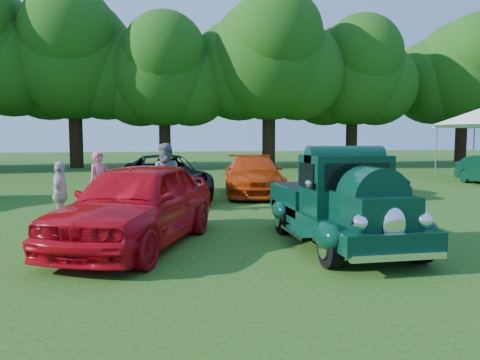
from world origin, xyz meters
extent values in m
plane|color=#224710|center=(0.00, 0.00, 0.00)|extent=(120.00, 120.00, 0.00)
cylinder|color=black|center=(1.02, -1.54, 0.35)|extent=(0.21, 0.70, 0.70)
cylinder|color=black|center=(2.59, -1.54, 0.35)|extent=(0.21, 0.70, 0.70)
cylinder|color=black|center=(1.02, 1.17, 0.35)|extent=(0.21, 0.70, 0.70)
cylinder|color=black|center=(2.59, 1.17, 0.35)|extent=(0.21, 0.70, 0.70)
cube|color=black|center=(1.81, -0.11, 0.49)|extent=(1.63, 4.27, 0.32)
cube|color=black|center=(1.81, -1.39, 0.87)|extent=(1.04, 1.38, 0.59)
cube|color=black|center=(1.81, -0.24, 1.20)|extent=(1.48, 1.09, 1.14)
cube|color=black|center=(1.81, -0.76, 1.39)|extent=(1.23, 0.06, 0.49)
cube|color=black|center=(1.81, 1.19, 0.76)|extent=(1.63, 1.94, 0.55)
cube|color=black|center=(1.81, 1.19, 1.02)|extent=(1.40, 1.71, 0.05)
ellipsoid|color=black|center=(0.99, -1.54, 0.53)|extent=(0.47, 0.81, 0.47)
ellipsoid|color=black|center=(2.62, -1.54, 0.53)|extent=(0.47, 0.81, 0.47)
ellipsoid|color=black|center=(0.96, 1.17, 0.52)|extent=(0.36, 0.68, 0.40)
ellipsoid|color=black|center=(2.65, 1.17, 0.52)|extent=(0.36, 0.68, 0.40)
ellipsoid|color=white|center=(1.81, -2.10, 0.76)|extent=(0.38, 0.12, 0.57)
sphere|color=white|center=(1.27, -2.04, 0.82)|extent=(0.27, 0.27, 0.27)
sphere|color=white|center=(2.34, -2.04, 0.82)|extent=(0.27, 0.27, 0.27)
cube|color=white|center=(1.81, -2.25, 0.32)|extent=(1.54, 0.10, 0.10)
cube|color=white|center=(1.81, 2.16, 0.38)|extent=(1.54, 0.10, 0.10)
imported|color=red|center=(-2.06, 0.64, 0.82)|extent=(3.66, 5.18, 1.64)
imported|color=black|center=(-1.32, 7.62, 0.74)|extent=(3.18, 5.64, 1.49)
imported|color=#BD3306|center=(1.90, 8.11, 0.72)|extent=(2.69, 5.17, 1.43)
imported|color=#110B83|center=(5.89, 7.26, 0.68)|extent=(1.85, 4.06, 1.35)
imported|color=#DD5B70|center=(-3.18, 4.93, 0.85)|extent=(0.74, 0.70, 1.71)
imported|color=slate|center=(-1.34, 4.62, 0.97)|extent=(1.16, 1.07, 1.93)
imported|color=beige|center=(-3.85, 2.83, 0.77)|extent=(0.39, 0.91, 1.55)
cube|color=white|center=(15.07, 13.03, 2.67)|extent=(4.00, 4.00, 0.13)
cylinder|color=slate|center=(13.27, 14.07, 1.31)|extent=(0.07, 0.07, 2.61)
cylinder|color=slate|center=(16.11, 14.83, 1.31)|extent=(0.07, 0.07, 2.61)
cylinder|color=black|center=(-6.70, 25.08, 2.25)|extent=(0.90, 0.90, 4.51)
sphere|color=#11480F|center=(-6.70, 25.08, 7.39)|extent=(8.24, 8.24, 8.24)
cylinder|color=black|center=(-0.74, 23.78, 1.95)|extent=(0.78, 0.78, 3.90)
sphere|color=#11480F|center=(-0.74, 23.78, 6.40)|extent=(7.14, 7.14, 7.14)
cylinder|color=black|center=(6.26, 22.72, 2.23)|extent=(0.89, 0.89, 4.46)
sphere|color=#11480F|center=(6.26, 22.72, 7.32)|extent=(8.16, 8.16, 8.16)
cylinder|color=black|center=(12.84, 23.84, 2.04)|extent=(0.82, 0.82, 4.08)
sphere|color=#11480F|center=(12.84, 23.84, 6.69)|extent=(7.46, 7.46, 7.46)
cylinder|color=black|center=(22.11, 24.15, 2.15)|extent=(0.86, 0.86, 4.31)
sphere|color=#11480F|center=(22.11, 24.15, 7.06)|extent=(7.88, 7.88, 7.88)
camera|label=1|loc=(-1.81, -8.49, 2.10)|focal=35.00mm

